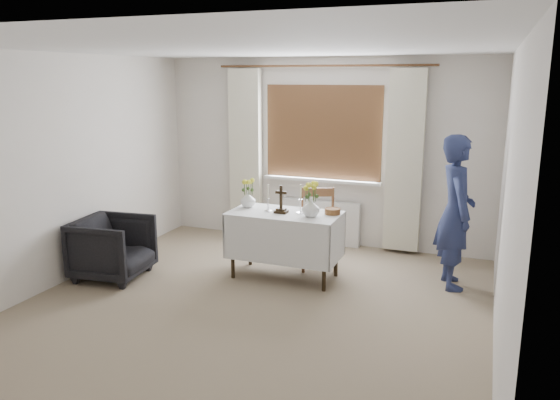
% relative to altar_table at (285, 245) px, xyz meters
% --- Properties ---
extents(ground, '(5.00, 5.00, 0.00)m').
position_rel_altar_table_xyz_m(ground, '(-0.00, -1.03, -0.38)').
color(ground, gray).
rests_on(ground, ground).
extents(altar_table, '(1.24, 0.64, 0.76)m').
position_rel_altar_table_xyz_m(altar_table, '(0.00, 0.00, 0.00)').
color(altar_table, white).
rests_on(altar_table, ground).
extents(wooden_chair, '(0.57, 0.57, 0.95)m').
position_rel_altar_table_xyz_m(wooden_chair, '(0.25, 0.46, 0.09)').
color(wooden_chair, brown).
rests_on(wooden_chair, ground).
extents(armchair, '(0.85, 0.83, 0.70)m').
position_rel_altar_table_xyz_m(armchair, '(-1.82, -0.71, -0.03)').
color(armchair, black).
rests_on(armchair, ground).
extents(person, '(0.56, 0.70, 1.66)m').
position_rel_altar_table_xyz_m(person, '(1.80, 0.42, 0.45)').
color(person, navy).
rests_on(person, ground).
extents(radiator, '(1.10, 0.10, 0.60)m').
position_rel_altar_table_xyz_m(radiator, '(-0.00, 1.39, -0.08)').
color(radiator, silver).
rests_on(radiator, ground).
extents(wooden_cross, '(0.15, 0.11, 0.31)m').
position_rel_altar_table_xyz_m(wooden_cross, '(-0.03, -0.03, 0.54)').
color(wooden_cross, black).
rests_on(wooden_cross, altar_table).
extents(candlestick_left, '(0.10, 0.10, 0.31)m').
position_rel_altar_table_xyz_m(candlestick_left, '(-0.20, -0.02, 0.53)').
color(candlestick_left, white).
rests_on(candlestick_left, altar_table).
extents(candlestick_right, '(0.10, 0.10, 0.32)m').
position_rel_altar_table_xyz_m(candlestick_right, '(0.17, 0.04, 0.54)').
color(candlestick_right, white).
rests_on(candlestick_right, altar_table).
extents(flower_vase_left, '(0.20, 0.20, 0.18)m').
position_rel_altar_table_xyz_m(flower_vase_left, '(-0.49, 0.09, 0.47)').
color(flower_vase_left, silver).
rests_on(flower_vase_left, altar_table).
extents(flower_vase_right, '(0.21, 0.21, 0.20)m').
position_rel_altar_table_xyz_m(flower_vase_right, '(0.33, -0.06, 0.48)').
color(flower_vase_right, silver).
rests_on(flower_vase_right, altar_table).
extents(wicker_basket, '(0.23, 0.23, 0.07)m').
position_rel_altar_table_xyz_m(wicker_basket, '(0.52, 0.13, 0.41)').
color(wicker_basket, brown).
rests_on(wicker_basket, altar_table).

